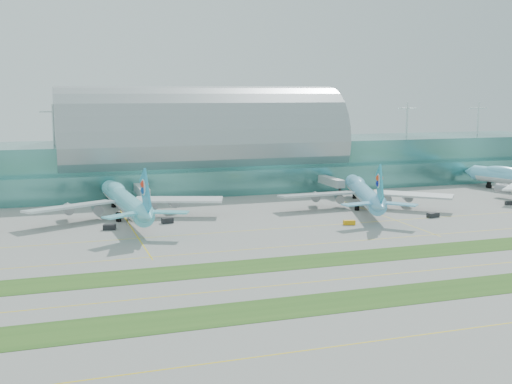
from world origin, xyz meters
name	(u,v)px	position (x,y,z in m)	size (l,w,h in m)	color
ground	(327,262)	(0.00, 0.00, 0.00)	(700.00, 700.00, 0.00)	gray
terminal	(202,155)	(0.01, 128.79, 14.23)	(340.00, 69.10, 36.00)	#3D7A75
grass_strip_near	(385,297)	(0.00, -28.00, 0.04)	(420.00, 12.00, 0.08)	#2D591E
grass_strip_far	(324,260)	(0.00, 2.00, 0.04)	(420.00, 12.00, 0.08)	#2D591E
taxiline_a	(444,332)	(0.00, -48.00, 0.01)	(420.00, 0.35, 0.01)	yellow
taxiline_b	(354,278)	(0.00, -14.00, 0.01)	(420.00, 0.35, 0.01)	yellow
taxiline_c	(299,245)	(0.00, 18.00, 0.01)	(420.00, 0.35, 0.01)	yellow
taxiline_d	(272,229)	(0.00, 40.00, 0.01)	(420.00, 0.35, 0.01)	yellow
airliner_b	(125,200)	(-39.75, 70.13, 6.18)	(63.99, 72.77, 20.02)	#68D3E5
airliner_c	(363,192)	(42.34, 62.52, 5.90)	(58.01, 67.43, 19.14)	#6BC1EB
gse_c	(109,227)	(-46.33, 53.96, 0.80)	(3.69, 2.10, 1.60)	black
gse_d	(167,221)	(-28.13, 58.25, 0.85)	(3.54, 1.96, 1.69)	black
gse_e	(349,222)	(24.91, 38.35, 0.69)	(3.60, 1.64, 1.39)	#F2A20E
gse_f	(433,215)	(56.35, 40.49, 0.78)	(3.99, 2.13, 1.56)	black
gse_g	(510,203)	(96.45, 51.98, 0.67)	(3.47, 1.67, 1.33)	black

